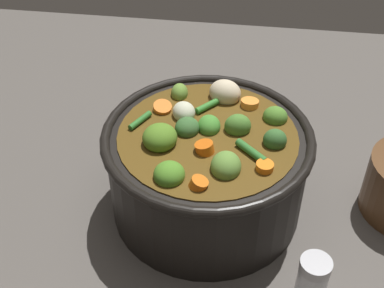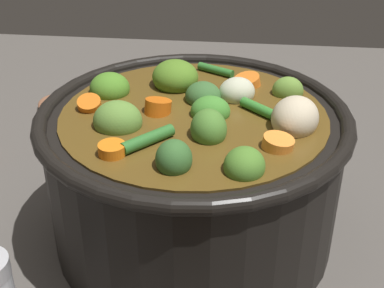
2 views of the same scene
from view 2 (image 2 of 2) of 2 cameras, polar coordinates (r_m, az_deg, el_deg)
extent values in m
plane|color=#514C47|center=(0.54, 0.15, -9.25)|extent=(1.10, 1.10, 0.00)
cylinder|color=black|center=(0.50, 0.16, -3.55)|extent=(0.26, 0.26, 0.13)
torus|color=black|center=(0.47, 0.17, 3.02)|extent=(0.28, 0.28, 0.01)
cylinder|color=brown|center=(0.50, 0.16, -3.05)|extent=(0.23, 0.23, 0.12)
ellipsoid|color=#3A6832|center=(0.49, 1.19, 5.06)|extent=(0.04, 0.04, 0.03)
ellipsoid|color=#448C31|center=(0.46, 1.94, 3.35)|extent=(0.03, 0.04, 0.03)
ellipsoid|color=olive|center=(0.45, -7.87, 2.43)|extent=(0.04, 0.04, 0.03)
ellipsoid|color=#4F832D|center=(0.39, 5.56, -2.35)|extent=(0.04, 0.04, 0.03)
ellipsoid|color=#4E8827|center=(0.51, -8.70, 5.85)|extent=(0.05, 0.05, 0.03)
ellipsoid|color=#538125|center=(0.52, -1.79, 7.09)|extent=(0.06, 0.06, 0.03)
ellipsoid|color=#37672F|center=(0.39, -1.94, -1.60)|extent=(0.03, 0.03, 0.03)
ellipsoid|color=#4C8030|center=(0.43, 1.77, 1.61)|extent=(0.04, 0.04, 0.03)
ellipsoid|color=olive|center=(0.51, 10.10, 5.57)|extent=(0.02, 0.03, 0.03)
cylinder|color=orange|center=(0.42, 9.06, -0.11)|extent=(0.03, 0.03, 0.02)
cylinder|color=#DC5F13|center=(0.46, -3.73, 3.47)|extent=(0.03, 0.03, 0.02)
cylinder|color=orange|center=(0.52, 5.90, 6.47)|extent=(0.04, 0.04, 0.02)
cylinder|color=orange|center=(0.49, -10.66, 4.15)|extent=(0.03, 0.02, 0.02)
cylinder|color=orange|center=(0.41, -8.45, -0.85)|extent=(0.03, 0.03, 0.01)
ellipsoid|color=beige|center=(0.49, 4.78, 5.52)|extent=(0.04, 0.04, 0.03)
ellipsoid|color=beige|center=(0.45, 10.85, 2.71)|extent=(0.06, 0.05, 0.04)
cylinder|color=#30702C|center=(0.42, -4.72, 0.52)|extent=(0.04, 0.04, 0.01)
cylinder|color=#2F722B|center=(0.55, 2.53, 7.85)|extent=(0.03, 0.04, 0.01)
cylinder|color=#36822E|center=(0.47, 7.06, 3.76)|extent=(0.03, 0.03, 0.01)
ellipsoid|color=#945D40|center=(0.78, -13.90, 4.01)|extent=(0.09, 0.09, 0.01)
camera|label=1|loc=(0.70, -63.67, 34.62)|focal=49.05mm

